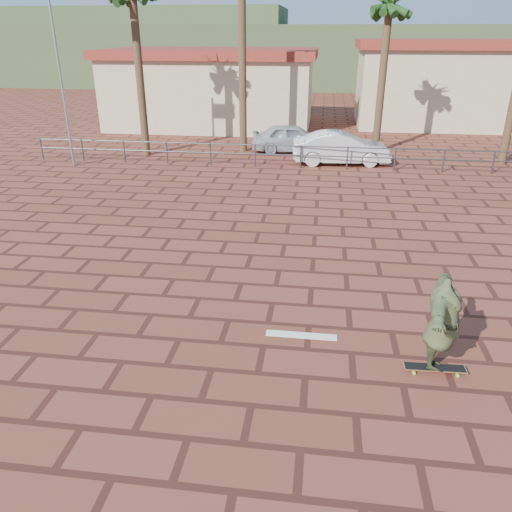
# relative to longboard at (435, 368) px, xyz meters

# --- Properties ---
(ground) EXTENTS (120.00, 120.00, 0.00)m
(ground) POSITION_rel_longboard_xyz_m (-3.09, 2.05, -0.09)
(ground) COLOR brown
(ground) RESTS_ON ground
(paint_stripe) EXTENTS (1.40, 0.22, 0.01)m
(paint_stripe) POSITION_rel_longboard_xyz_m (-2.39, 0.85, -0.08)
(paint_stripe) COLOR white
(paint_stripe) RESTS_ON ground
(guardrail) EXTENTS (24.06, 0.06, 1.00)m
(guardrail) POSITION_rel_longboard_xyz_m (-3.09, 14.05, 0.59)
(guardrail) COLOR #47494F
(guardrail) RESTS_ON ground
(flagpole) EXTENTS (1.30, 0.10, 8.00)m
(flagpole) POSITION_rel_longboard_xyz_m (-12.96, 13.05, 4.55)
(flagpole) COLOR gray
(flagpole) RESTS_ON ground
(palm_center) EXTENTS (2.40, 2.40, 7.75)m
(palm_center) POSITION_rel_longboard_xyz_m (0.41, 17.55, 6.27)
(palm_center) COLOR brown
(palm_center) RESTS_ON ground
(building_west) EXTENTS (12.60, 7.60, 4.50)m
(building_west) POSITION_rel_longboard_xyz_m (-9.09, 24.05, 2.19)
(building_west) COLOR beige
(building_west) RESTS_ON ground
(building_east) EXTENTS (10.60, 6.60, 5.00)m
(building_east) POSITION_rel_longboard_xyz_m (4.91, 26.05, 2.45)
(building_east) COLOR beige
(building_east) RESTS_ON ground
(hill_front) EXTENTS (70.00, 18.00, 6.00)m
(hill_front) POSITION_rel_longboard_xyz_m (-3.09, 52.05, 2.91)
(hill_front) COLOR #384C28
(hill_front) RESTS_ON ground
(hill_back) EXTENTS (35.00, 14.00, 8.00)m
(hill_back) POSITION_rel_longboard_xyz_m (-25.09, 58.05, 3.91)
(hill_back) COLOR #384C28
(hill_back) RESTS_ON ground
(longboard) EXTENTS (1.09, 0.27, 0.11)m
(longboard) POSITION_rel_longboard_xyz_m (0.00, 0.00, 0.00)
(longboard) COLOR olive
(longboard) RESTS_ON ground
(skateboarder) EXTENTS (1.10, 2.22, 1.74)m
(skateboarder) POSITION_rel_longboard_xyz_m (0.00, -0.00, 0.89)
(skateboarder) COLOR #3E4726
(skateboarder) RESTS_ON longboard
(car_silver) EXTENTS (4.18, 2.12, 1.36)m
(car_silver) POSITION_rel_longboard_xyz_m (-3.66, 17.18, 0.59)
(car_silver) COLOR #B2B5B9
(car_silver) RESTS_ON ground
(car_white) EXTENTS (4.40, 1.88, 1.41)m
(car_white) POSITION_rel_longboard_xyz_m (-1.34, 15.05, 0.62)
(car_white) COLOR silver
(car_white) RESTS_ON ground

